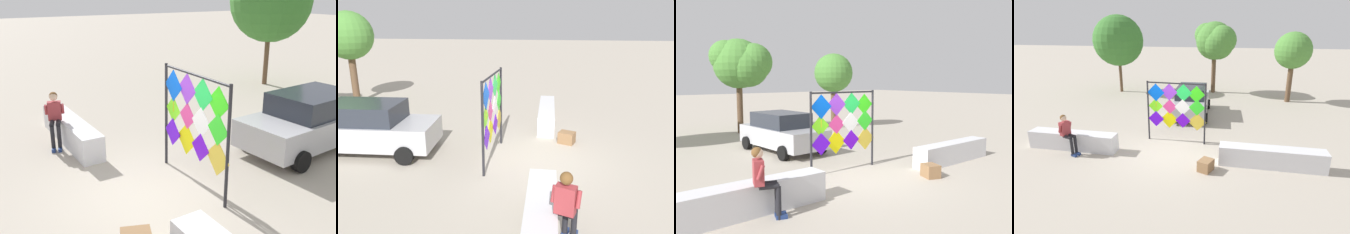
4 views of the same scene
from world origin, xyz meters
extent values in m
plane|color=#ADA393|center=(0.00, 0.00, 0.00)|extent=(120.00, 120.00, 0.00)
cube|color=silver|center=(-3.78, -0.36, 0.35)|extent=(3.57, 0.60, 0.70)
cube|color=silver|center=(3.78, -0.36, 0.35)|extent=(3.57, 0.60, 0.70)
cylinder|color=#232328|center=(-1.14, 1.21, 1.28)|extent=(0.07, 0.07, 2.55)
cylinder|color=#232328|center=(1.28, 1.11, 1.28)|extent=(0.07, 0.07, 2.55)
cylinder|color=#232328|center=(0.07, 1.16, 2.50)|extent=(2.42, 0.16, 0.06)
cube|color=#590DEA|center=(-0.79, 1.18, 0.96)|extent=(0.69, 0.04, 0.69)
cube|color=yellow|center=(-0.22, 1.19, 0.96)|extent=(0.76, 0.04, 0.76)
cube|color=#5B0AD6|center=(0.36, 1.14, 0.97)|extent=(0.65, 0.04, 0.65)
cube|color=gold|center=(0.97, 1.13, 0.95)|extent=(0.76, 0.04, 0.76)
cube|color=#75F91D|center=(-0.81, 1.20, 1.51)|extent=(0.63, 0.04, 0.63)
cylinder|color=#9216E5|center=(-0.81, 1.21, 1.09)|extent=(0.02, 0.02, 0.23)
cube|color=#DB3685|center=(-0.20, 1.18, 1.52)|extent=(0.62, 0.04, 0.62)
cube|color=white|center=(0.35, 1.15, 1.53)|extent=(0.68, 0.04, 0.68)
cube|color=#2CDC24|center=(0.94, 1.12, 1.56)|extent=(0.67, 0.04, 0.67)
cube|color=blue|center=(-0.78, 1.19, 2.09)|extent=(0.74, 0.04, 0.74)
cylinder|color=orange|center=(-0.78, 1.20, 1.59)|extent=(0.02, 0.02, 0.25)
cube|color=purple|center=(-0.21, 1.17, 2.13)|extent=(0.70, 0.04, 0.70)
cube|color=#1FCE4C|center=(0.38, 1.15, 2.14)|extent=(0.71, 0.04, 0.71)
cube|color=#2FE016|center=(0.91, 1.13, 2.09)|extent=(0.68, 0.04, 0.68)
cylinder|color=black|center=(-3.44, -0.98, 0.35)|extent=(0.11, 0.11, 0.70)
cylinder|color=black|center=(-3.62, -0.92, 0.73)|extent=(0.41, 0.25, 0.13)
cube|color=navy|center=(-3.38, -1.00, 0.04)|extent=(0.26, 0.17, 0.09)
cylinder|color=black|center=(-3.38, -0.82, 0.35)|extent=(0.11, 0.11, 0.70)
cylinder|color=black|center=(-3.57, -0.76, 0.73)|extent=(0.41, 0.25, 0.13)
cube|color=navy|center=(-3.33, -0.84, 0.04)|extent=(0.26, 0.17, 0.09)
cube|color=#993338|center=(-3.78, -0.78, 1.02)|extent=(0.30, 0.40, 0.52)
sphere|color=#DBB293|center=(-3.78, -0.78, 1.42)|extent=(0.22, 0.22, 0.22)
sphere|color=brown|center=(-3.80, -0.77, 1.44)|extent=(0.22, 0.22, 0.22)
cylinder|color=#993338|center=(-3.83, -0.99, 1.07)|extent=(0.19, 0.13, 0.31)
cylinder|color=#993338|center=(-3.69, -0.57, 1.07)|extent=(0.19, 0.13, 0.31)
cube|color=#B7B7BC|center=(0.06, 5.02, 0.63)|extent=(1.96, 4.15, 0.72)
cube|color=#282D38|center=(0.05, 5.17, 1.28)|extent=(1.65, 2.35, 0.58)
cylinder|color=black|center=(1.00, 3.69, 0.27)|extent=(0.24, 0.55, 0.54)
cylinder|color=black|center=(-0.73, 3.60, 0.27)|extent=(0.24, 0.55, 0.54)
cylinder|color=black|center=(0.85, 6.45, 0.27)|extent=(0.24, 0.55, 0.54)
cylinder|color=black|center=(-0.89, 6.35, 0.27)|extent=(0.24, 0.55, 0.54)
cube|color=olive|center=(1.59, -1.07, 0.19)|extent=(0.57, 0.62, 0.39)
cylinder|color=brown|center=(0.72, 10.84, 1.47)|extent=(0.31, 0.31, 2.93)
sphere|color=#4C8938|center=(0.72, 10.84, 3.73)|extent=(2.65, 2.65, 2.65)
sphere|color=#4C8938|center=(1.02, 10.32, 3.56)|extent=(2.16, 2.16, 2.16)
sphere|color=#4C8938|center=(0.10, 11.03, 4.11)|extent=(1.69, 1.69, 1.69)
sphere|color=#4C8938|center=(1.28, 10.21, 3.81)|extent=(1.99, 1.99, 1.99)
cylinder|color=brown|center=(5.76, 9.05, 1.30)|extent=(0.33, 0.33, 2.60)
sphere|color=#4C8938|center=(5.76, 9.05, 3.28)|extent=(2.26, 2.26, 2.26)
sphere|color=#4C8938|center=(5.56, 8.61, 3.18)|extent=(1.15, 1.15, 1.15)
camera|label=1|loc=(6.44, -3.48, 4.16)|focal=41.07mm
camera|label=2|loc=(-8.77, -0.42, 3.98)|focal=34.60mm
camera|label=3|loc=(-6.81, -7.22, 2.92)|focal=37.10mm
camera|label=4|loc=(2.44, -9.24, 4.60)|focal=29.00mm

